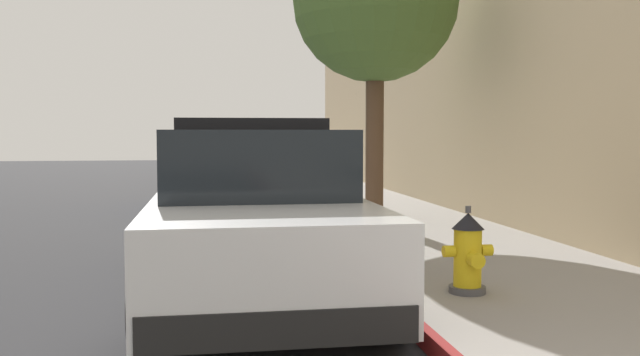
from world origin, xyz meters
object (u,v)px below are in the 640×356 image
(police_cruiser, at_px, (253,215))
(street_tree, at_px, (375,0))
(fire_hydrant, at_px, (468,253))
(parked_car_silver_ahead, at_px, (235,172))

(police_cruiser, relative_size, street_tree, 1.03)
(fire_hydrant, bearing_deg, street_tree, 85.96)
(fire_hydrant, height_order, street_tree, street_tree)
(police_cruiser, distance_m, parked_car_silver_ahead, 7.65)
(parked_car_silver_ahead, bearing_deg, police_cruiser, -90.86)
(parked_car_silver_ahead, height_order, fire_hydrant, parked_car_silver_ahead)
(police_cruiser, height_order, fire_hydrant, police_cruiser)
(parked_car_silver_ahead, xyz_separation_m, fire_hydrant, (1.67, -8.64, -0.25))
(parked_car_silver_ahead, bearing_deg, street_tree, -63.19)
(fire_hydrant, xyz_separation_m, street_tree, (0.33, 4.68, 3.07))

